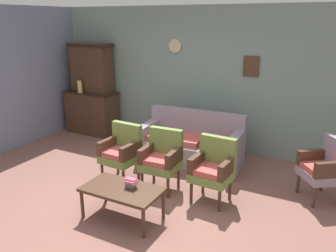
# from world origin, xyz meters

# --- Properties ---
(ground_plane) EXTENTS (7.68, 7.68, 0.00)m
(ground_plane) POSITION_xyz_m (0.00, 0.00, 0.00)
(ground_plane) COLOR #84564C
(wall_back_with_decor) EXTENTS (6.40, 0.09, 2.70)m
(wall_back_with_decor) POSITION_xyz_m (0.00, 2.63, 1.35)
(wall_back_with_decor) COLOR gray
(wall_back_with_decor) RESTS_ON ground
(side_cabinet) EXTENTS (1.16, 0.55, 0.93)m
(side_cabinet) POSITION_xyz_m (-2.49, 2.25, 0.47)
(side_cabinet) COLOR #472D1E
(side_cabinet) RESTS_ON ground
(cabinet_upper_hutch) EXTENTS (0.99, 0.38, 1.03)m
(cabinet_upper_hutch) POSITION_xyz_m (-2.49, 2.33, 1.45)
(cabinet_upper_hutch) COLOR #472D1E
(cabinet_upper_hutch) RESTS_ON side_cabinet
(vase_on_cabinet) EXTENTS (0.10, 0.10, 0.26)m
(vase_on_cabinet) POSITION_xyz_m (-2.62, 2.06, 1.06)
(vase_on_cabinet) COLOR tan
(vase_on_cabinet) RESTS_ON side_cabinet
(floral_couch) EXTENTS (1.79, 0.89, 0.90)m
(floral_couch) POSITION_xyz_m (0.17, 1.69, 0.33)
(floral_couch) COLOR gray
(floral_couch) RESTS_ON ground
(armchair_row_middle) EXTENTS (0.55, 0.52, 0.90)m
(armchair_row_middle) POSITION_xyz_m (-0.53, 0.59, 0.50)
(armchair_row_middle) COLOR olive
(armchair_row_middle) RESTS_ON ground
(armchair_by_doorway) EXTENTS (0.54, 0.52, 0.90)m
(armchair_by_doorway) POSITION_xyz_m (0.17, 0.64, 0.50)
(armchair_by_doorway) COLOR olive
(armchair_by_doorway) RESTS_ON ground
(armchair_near_couch_end) EXTENTS (0.55, 0.52, 0.90)m
(armchair_near_couch_end) POSITION_xyz_m (0.97, 0.65, 0.50)
(armchair_near_couch_end) COLOR olive
(armchair_near_couch_end) RESTS_ON ground
(wingback_chair_by_fireplace) EXTENTS (0.70, 0.71, 0.90)m
(wingback_chair_by_fireplace) POSITION_xyz_m (2.33, 1.40, 0.50)
(wingback_chair_by_fireplace) COLOR gray
(wingback_chair_by_fireplace) RESTS_ON ground
(coffee_table) EXTENTS (1.00, 0.56, 0.42)m
(coffee_table) POSITION_xyz_m (0.12, -0.32, 0.38)
(coffee_table) COLOR #472D1E
(coffee_table) RESTS_ON ground
(book_stack_on_table) EXTENTS (0.16, 0.11, 0.12)m
(book_stack_on_table) POSITION_xyz_m (0.21, -0.25, 0.48)
(book_stack_on_table) COLOR #7E4B85
(book_stack_on_table) RESTS_ON coffee_table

